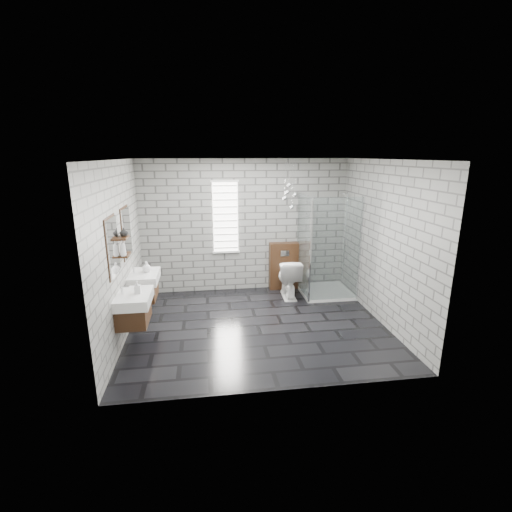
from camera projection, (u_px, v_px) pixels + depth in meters
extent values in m
cube|color=black|center=(258.00, 326.00, 6.23)|extent=(4.20, 3.60, 0.02)
cube|color=white|center=(258.00, 159.00, 5.51)|extent=(4.20, 3.60, 0.02)
cube|color=gray|center=(245.00, 226.00, 7.60)|extent=(4.20, 0.02, 2.70)
cube|color=gray|center=(281.00, 286.00, 4.14)|extent=(4.20, 0.02, 2.70)
cube|color=gray|center=(119.00, 252.00, 5.58)|extent=(0.02, 3.60, 2.70)
cube|color=gray|center=(383.00, 243.00, 6.15)|extent=(0.02, 3.60, 2.70)
cube|color=#3C2312|center=(134.00, 313.00, 5.37)|extent=(0.42, 0.62, 0.30)
cube|color=silver|center=(148.00, 310.00, 5.39)|extent=(0.02, 0.35, 0.01)
cube|color=white|center=(134.00, 299.00, 5.31)|extent=(0.47, 0.70, 0.15)
cylinder|color=silver|center=(122.00, 290.00, 5.26)|extent=(0.04, 0.04, 0.12)
cylinder|color=silver|center=(125.00, 287.00, 5.25)|extent=(0.10, 0.02, 0.02)
cube|color=white|center=(113.00, 247.00, 5.08)|extent=(0.03, 0.55, 0.80)
cube|color=#3C2312|center=(112.00, 247.00, 5.08)|extent=(0.01, 0.59, 0.84)
cube|color=#3C2312|center=(144.00, 290.00, 6.30)|extent=(0.42, 0.62, 0.30)
cube|color=silver|center=(156.00, 288.00, 6.32)|extent=(0.02, 0.35, 0.01)
cube|color=white|center=(144.00, 277.00, 6.24)|extent=(0.47, 0.70, 0.15)
cylinder|color=silver|center=(134.00, 270.00, 6.18)|extent=(0.04, 0.04, 0.12)
cylinder|color=silver|center=(137.00, 267.00, 6.18)|extent=(0.10, 0.02, 0.02)
cube|color=white|center=(127.00, 233.00, 6.01)|extent=(0.03, 0.55, 0.80)
cube|color=#3C2312|center=(126.00, 233.00, 6.00)|extent=(0.01, 0.59, 0.84)
cube|color=#3C2312|center=(125.00, 255.00, 5.55)|extent=(0.14, 0.30, 0.03)
cube|color=#3C2312|center=(123.00, 238.00, 5.48)|extent=(0.14, 0.30, 0.03)
cube|color=white|center=(225.00, 217.00, 7.46)|extent=(0.50, 0.02, 1.40)
cube|color=white|center=(225.00, 181.00, 7.26)|extent=(0.56, 0.04, 0.04)
cube|color=white|center=(226.00, 252.00, 7.64)|extent=(0.56, 0.04, 0.04)
cube|color=white|center=(226.00, 248.00, 7.61)|extent=(0.48, 0.01, 0.02)
cube|color=white|center=(226.00, 241.00, 7.57)|extent=(0.48, 0.01, 0.02)
cube|color=white|center=(226.00, 234.00, 7.54)|extent=(0.48, 0.01, 0.02)
cube|color=white|center=(226.00, 228.00, 7.50)|extent=(0.48, 0.01, 0.02)
cube|color=white|center=(226.00, 221.00, 7.46)|extent=(0.48, 0.01, 0.02)
cube|color=white|center=(225.00, 214.00, 7.43)|extent=(0.48, 0.01, 0.02)
cube|color=white|center=(225.00, 207.00, 7.39)|extent=(0.48, 0.01, 0.02)
cube|color=white|center=(225.00, 200.00, 7.35)|extent=(0.48, 0.01, 0.02)
cube|color=white|center=(225.00, 193.00, 7.32)|extent=(0.48, 0.01, 0.03)
cube|color=white|center=(225.00, 186.00, 7.28)|extent=(0.48, 0.01, 0.03)
cube|color=#3C2312|center=(284.00, 266.00, 7.82)|extent=(0.60, 0.20, 1.00)
cube|color=silver|center=(285.00, 253.00, 7.64)|extent=(0.18, 0.01, 0.12)
cube|color=white|center=(325.00, 291.00, 7.67)|extent=(1.00, 1.00, 0.06)
cube|color=silver|center=(336.00, 251.00, 6.94)|extent=(1.00, 0.01, 2.00)
cube|color=silver|center=(304.00, 245.00, 7.34)|extent=(0.01, 1.00, 2.00)
cube|color=silver|center=(311.00, 252.00, 6.88)|extent=(0.03, 0.03, 2.00)
cube|color=silver|center=(360.00, 250.00, 7.01)|extent=(0.03, 0.03, 2.00)
cylinder|color=silver|center=(345.00, 238.00, 7.64)|extent=(0.02, 0.02, 1.80)
cylinder|color=silver|center=(344.00, 194.00, 7.39)|extent=(0.14, 0.14, 0.02)
sphere|color=silver|center=(285.00, 198.00, 7.02)|extent=(0.09, 0.09, 0.09)
cylinder|color=silver|center=(285.00, 177.00, 6.91)|extent=(0.01, 0.01, 0.68)
sphere|color=silver|center=(292.00, 207.00, 7.16)|extent=(0.09, 0.09, 0.09)
cylinder|color=silver|center=(292.00, 182.00, 7.03)|extent=(0.01, 0.01, 0.86)
sphere|color=silver|center=(289.00, 185.00, 7.10)|extent=(0.09, 0.09, 0.09)
cylinder|color=silver|center=(289.00, 171.00, 7.03)|extent=(0.01, 0.01, 0.45)
sphere|color=silver|center=(287.00, 192.00, 7.10)|extent=(0.09, 0.09, 0.09)
cylinder|color=silver|center=(287.00, 174.00, 7.01)|extent=(0.01, 0.01, 0.59)
sphere|color=silver|center=(295.00, 195.00, 7.15)|extent=(0.09, 0.09, 0.09)
cylinder|color=silver|center=(295.00, 176.00, 7.05)|extent=(0.01, 0.01, 0.64)
imported|color=white|center=(288.00, 278.00, 7.40)|extent=(0.47, 0.79, 0.78)
imported|color=#B2B2B2|center=(137.00, 287.00, 5.29)|extent=(0.08, 0.09, 0.18)
imported|color=#B2B2B2|center=(147.00, 267.00, 6.25)|extent=(0.18, 0.18, 0.19)
imported|color=#B2B2B2|center=(123.00, 248.00, 5.40)|extent=(0.09, 0.09, 0.24)
imported|color=#B2B2B2|center=(124.00, 232.00, 5.51)|extent=(0.15, 0.15, 0.13)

